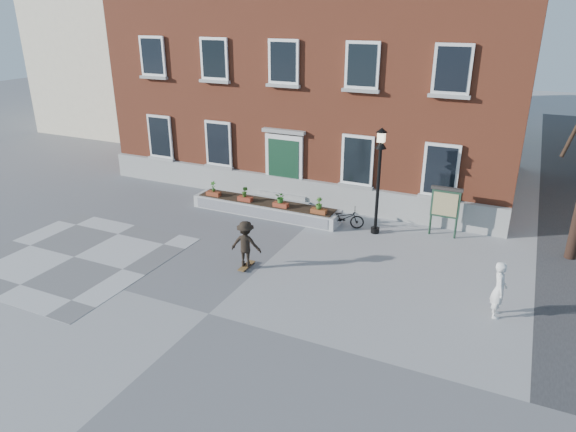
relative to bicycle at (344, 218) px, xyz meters
The scene contains 10 objects.
ground 7.33m from the bicycle, 100.28° to the right, with size 100.00×100.00×0.00m, color gray.
checker_patch 9.59m from the bicycle, 139.67° to the right, with size 6.00×6.00×0.01m, color slate.
distant_building 23.95m from the bicycle, 146.46° to the left, with size 10.00×12.00×13.00m, color beige.
bicycle is the anchor object (origin of this frame).
bystander 6.99m from the bicycle, 34.71° to the right, with size 0.58×0.38×1.59m, color silver.
brick_building 9.57m from the bicycle, 116.02° to the left, with size 18.40×10.85×12.60m.
planter_assembly 3.30m from the bicycle, behind, with size 6.20×1.12×1.15m.
lamp_post 2.46m from the bicycle, ahead, with size 0.40×0.40×3.93m.
notice_board 3.71m from the bicycle, 12.84° to the left, with size 1.10×0.16×1.87m.
skateboarder 4.74m from the bicycle, 111.30° to the right, with size 1.06×0.78×1.59m.
Camera 1 is at (7.04, -9.88, 7.64)m, focal length 32.00 mm.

